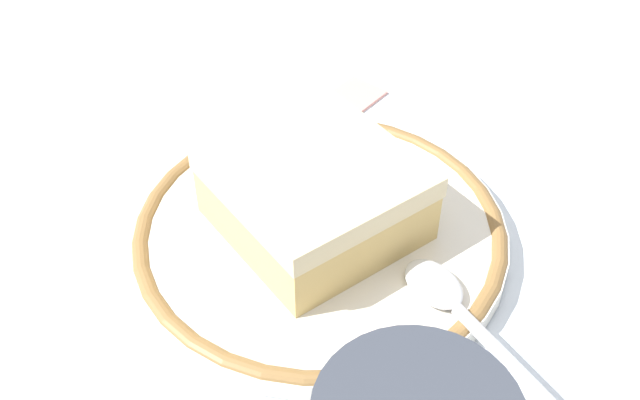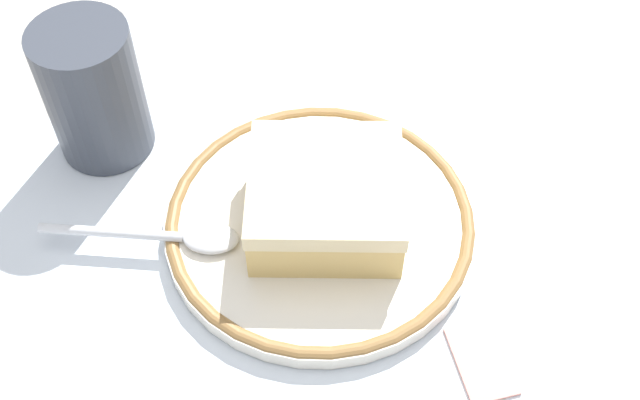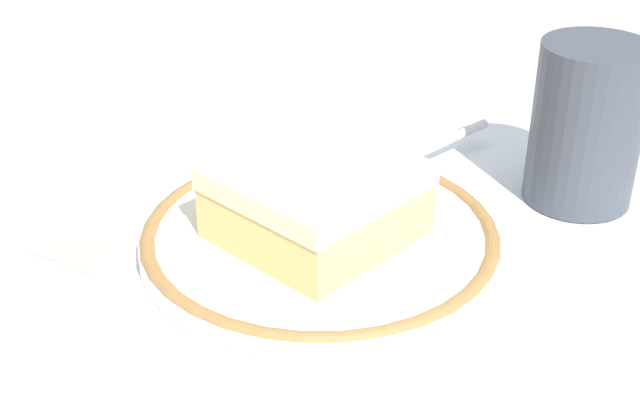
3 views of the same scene
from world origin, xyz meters
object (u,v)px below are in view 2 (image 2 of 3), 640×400
object	(u,v)px
plate	(320,222)
spoon	(174,236)
cup	(96,99)
sugar_packet	(482,359)
napkin	(210,70)
cake_slice	(326,198)

from	to	relation	value
plate	spoon	xyz separation A→B (m)	(0.05, -0.08, 0.01)
cup	sugar_packet	xyz separation A→B (m)	(0.09, 0.29, -0.04)
plate	napkin	bearing A→B (deg)	-131.85
cup	sugar_packet	size ratio (longest dim) A/B	2.00
spoon	sugar_packet	world-z (taller)	spoon
spoon	cup	xyz separation A→B (m)	(-0.07, -0.09, 0.03)
napkin	sugar_packet	size ratio (longest dim) A/B	2.04
cup	plate	bearing A→B (deg)	81.61
cake_slice	cup	bearing A→B (deg)	-97.72
spoon	cup	size ratio (longest dim) A/B	1.29
cake_slice	spoon	distance (m)	0.10
plate	cake_slice	xyz separation A→B (m)	(-0.00, 0.00, 0.03)
plate	cup	size ratio (longest dim) A/B	2.03
spoon	napkin	size ratio (longest dim) A/B	1.26
spoon	napkin	world-z (taller)	spoon
napkin	sugar_packet	distance (m)	0.31
cake_slice	napkin	xyz separation A→B (m)	(-0.11, -0.13, -0.03)
cup	napkin	size ratio (longest dim) A/B	0.98
cup	napkin	bearing A→B (deg)	156.10
spoon	napkin	bearing A→B (deg)	-163.89
cake_slice	sugar_packet	size ratio (longest dim) A/B	2.41
plate	napkin	distance (m)	0.17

